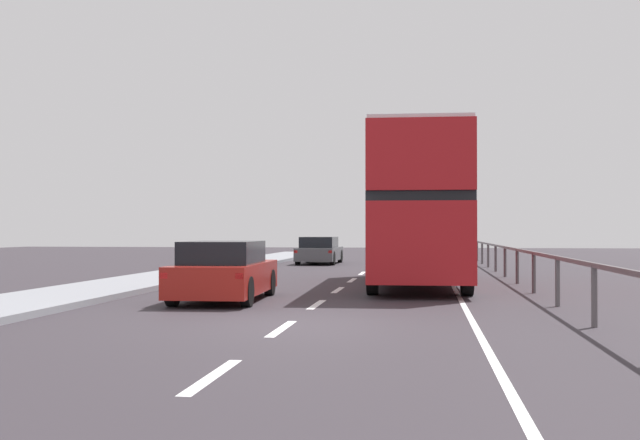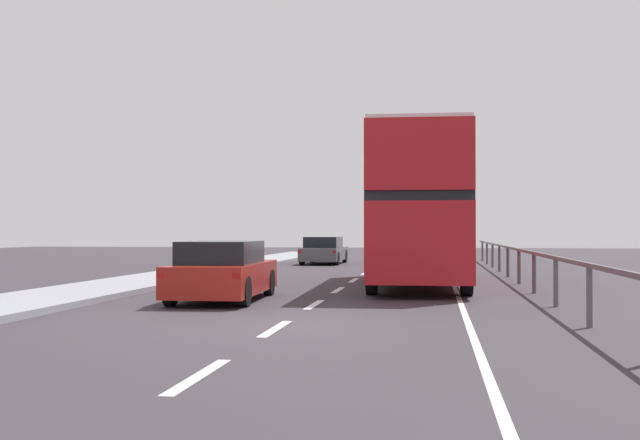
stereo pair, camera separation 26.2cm
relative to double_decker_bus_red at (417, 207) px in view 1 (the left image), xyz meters
The scene contains 6 objects.
ground_plane 10.16m from the double_decker_bus_red, 102.18° to the right, with size 74.92×120.00×0.10m, color #312B31.
lane_paint_markings 2.60m from the double_decker_bus_red, 99.85° to the right, with size 3.27×46.00×0.01m.
bridge_side_railing 3.37m from the double_decker_bus_red, 12.60° to the right, with size 0.10×42.00×1.06m.
double_decker_bus_red is the anchor object (origin of this frame).
hatchback_car_near 7.18m from the double_decker_bus_red, 127.91° to the right, with size 1.91×4.37×1.35m.
sedan_car_ahead 15.01m from the double_decker_bus_red, 108.69° to the left, with size 1.85×4.45×1.30m.
Camera 1 is at (2.29, -12.90, 1.59)m, focal length 43.17 mm.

